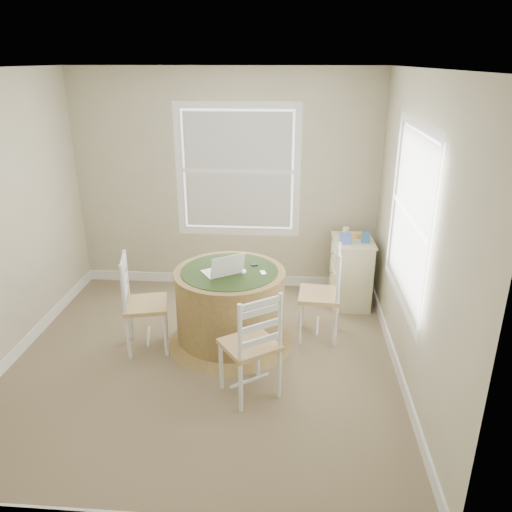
{
  "coord_description": "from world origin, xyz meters",
  "views": [
    {
      "loc": [
        0.81,
        -3.94,
        2.67
      ],
      "look_at": [
        0.46,
        0.45,
        0.92
      ],
      "focal_mm": 35.0,
      "sensor_mm": 36.0,
      "label": 1
    }
  ],
  "objects_px": {
    "chair_right": "(319,294)",
    "chair_near": "(250,344)",
    "laptop": "(223,270)",
    "corner_chest": "(351,272)",
    "chair_left": "(146,304)",
    "round_table": "(230,304)"
  },
  "relations": [
    {
      "from": "chair_right",
      "to": "chair_near",
      "type": "bearing_deg",
      "value": -27.81
    },
    {
      "from": "laptop",
      "to": "corner_chest",
      "type": "xyz_separation_m",
      "value": [
        1.32,
        1.01,
        -0.41
      ]
    },
    {
      "from": "chair_left",
      "to": "laptop",
      "type": "height_order",
      "value": "laptop"
    },
    {
      "from": "corner_chest",
      "to": "chair_right",
      "type": "bearing_deg",
      "value": -118.81
    },
    {
      "from": "chair_left",
      "to": "chair_near",
      "type": "bearing_deg",
      "value": -135.11
    },
    {
      "from": "chair_left",
      "to": "corner_chest",
      "type": "xyz_separation_m",
      "value": [
        2.06,
        1.12,
        -0.08
      ]
    },
    {
      "from": "round_table",
      "to": "laptop",
      "type": "bearing_deg",
      "value": -146.72
    },
    {
      "from": "chair_left",
      "to": "chair_near",
      "type": "distance_m",
      "value": 1.24
    },
    {
      "from": "chair_near",
      "to": "corner_chest",
      "type": "height_order",
      "value": "chair_near"
    },
    {
      "from": "chair_right",
      "to": "chair_left",
      "type": "bearing_deg",
      "value": -74.48
    },
    {
      "from": "chair_left",
      "to": "chair_near",
      "type": "height_order",
      "value": "same"
    },
    {
      "from": "laptop",
      "to": "chair_near",
      "type": "bearing_deg",
      "value": 79.46
    },
    {
      "from": "chair_near",
      "to": "chair_left",
      "type": "bearing_deg",
      "value": -66.26
    },
    {
      "from": "laptop",
      "to": "corner_chest",
      "type": "relative_size",
      "value": 0.56
    },
    {
      "from": "chair_left",
      "to": "chair_right",
      "type": "height_order",
      "value": "same"
    },
    {
      "from": "chair_right",
      "to": "corner_chest",
      "type": "bearing_deg",
      "value": 157.38
    },
    {
      "from": "chair_left",
      "to": "laptop",
      "type": "bearing_deg",
      "value": -94.89
    },
    {
      "from": "round_table",
      "to": "chair_near",
      "type": "xyz_separation_m",
      "value": [
        0.27,
        -0.83,
        0.05
      ]
    },
    {
      "from": "chair_left",
      "to": "corner_chest",
      "type": "distance_m",
      "value": 2.35
    },
    {
      "from": "chair_left",
      "to": "chair_near",
      "type": "relative_size",
      "value": 1.0
    },
    {
      "from": "chair_near",
      "to": "chair_right",
      "type": "relative_size",
      "value": 1.0
    },
    {
      "from": "chair_left",
      "to": "chair_right",
      "type": "distance_m",
      "value": 1.7
    }
  ]
}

